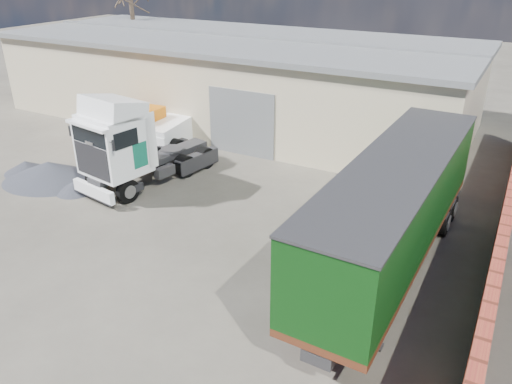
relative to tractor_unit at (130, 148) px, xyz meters
The scene contains 8 objects.
ground 6.08m from the tractor_unit, 41.19° to the right, with size 120.00×120.00×0.00m, color #2A2822.
warehouse 12.33m from the tractor_unit, 97.74° to the left, with size 30.60×12.60×5.42m.
brick_boundary_wall 16.01m from the tractor_unit, ahead, with size 0.35×26.00×2.50m, color maroon.
tractor_unit is the anchor object (origin of this frame).
box_trailer 12.57m from the tractor_unit, ahead, with size 3.00×12.59×4.16m.
panel_van 5.23m from the tractor_unit, 108.49° to the left, with size 2.24×4.28×1.67m.
orange_skip 5.88m from the tractor_unit, 131.60° to the left, with size 3.84×2.58×2.30m.
gravel_heap 4.65m from the tractor_unit, 160.91° to the right, with size 6.49×6.07×0.99m.
Camera 1 is at (11.22, -12.41, 10.05)m, focal length 35.00 mm.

